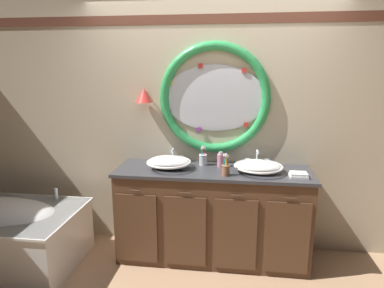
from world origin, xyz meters
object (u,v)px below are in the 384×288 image
Objects in this scene: soap_dispenser at (221,160)px; sink_basin_right at (258,166)px; folded_hand_towel at (299,175)px; toothbrush_holder_left at (203,159)px; toothbrush_holder_right at (226,169)px; sink_basin_left at (169,162)px.

sink_basin_right is at bearing -21.25° from soap_dispenser.
folded_hand_towel is (0.35, -0.10, -0.04)m from sink_basin_right.
toothbrush_holder_left reaches higher than folded_hand_towel.
toothbrush_holder_right is (0.24, -0.31, -0.00)m from toothbrush_holder_left.
sink_basin_left is 0.57m from toothbrush_holder_right.
toothbrush_holder_left is at bearing 127.63° from toothbrush_holder_right.
toothbrush_holder_right is at bearing -52.37° from toothbrush_holder_left.
sink_basin_right is at bearing 24.57° from toothbrush_holder_right.
sink_basin_left is at bearing 175.11° from folded_hand_towel.
sink_basin_right is 2.87× the size of folded_hand_towel.
soap_dispenser is at bearing 161.11° from folded_hand_towel.
soap_dispenser reaches higher than sink_basin_left.
sink_basin_right is 2.91× the size of soap_dispenser.
toothbrush_holder_left reaches higher than sink_basin_left.
toothbrush_holder_right is (-0.30, -0.14, 0.00)m from sink_basin_right.
soap_dispenser is at bearing 102.08° from toothbrush_holder_right.
folded_hand_towel is at bearing -18.89° from soap_dispenser.
toothbrush_holder_right reaches higher than toothbrush_holder_left.
sink_basin_right is 2.21× the size of toothbrush_holder_right.
sink_basin_left is 0.51m from soap_dispenser.
sink_basin_right is at bearing -17.62° from toothbrush_holder_left.
soap_dispenser is (0.18, -0.03, 0.01)m from toothbrush_holder_left.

